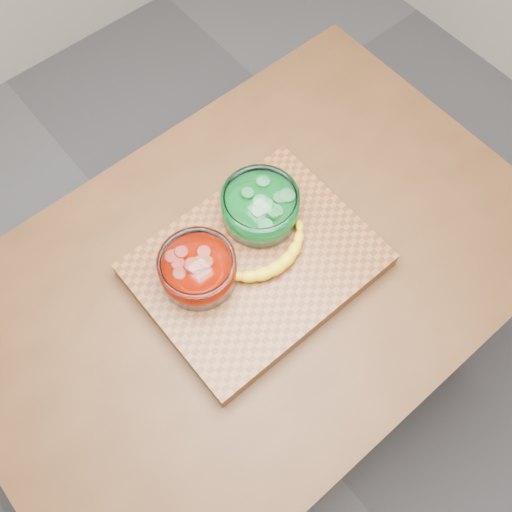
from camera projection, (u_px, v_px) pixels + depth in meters
ground at (256, 378)px, 1.97m from camera, size 3.50×3.50×0.00m
counter at (256, 337)px, 1.56m from camera, size 1.20×0.80×0.90m
cutting_board at (256, 265)px, 1.14m from camera, size 0.45×0.35×0.04m
bowl_red at (198, 269)px, 1.08m from camera, size 0.15×0.15×0.07m
bowl_green at (260, 207)px, 1.13m from camera, size 0.15×0.15×0.07m
banana at (268, 256)px, 1.11m from camera, size 0.23×0.11×0.03m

